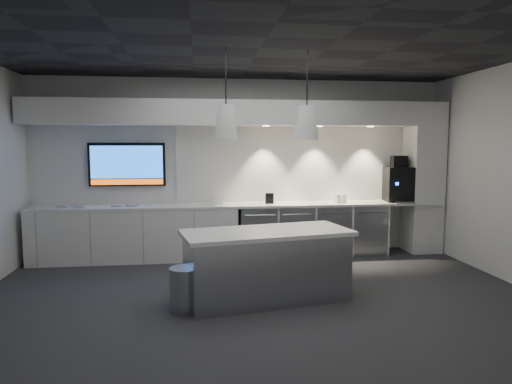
{
  "coord_description": "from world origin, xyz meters",
  "views": [
    {
      "loc": [
        -0.73,
        -5.36,
        1.9
      ],
      "look_at": [
        0.09,
        1.1,
        1.21
      ],
      "focal_mm": 32.0,
      "sensor_mm": 36.0,
      "label": 1
    }
  ],
  "objects": [
    {
      "name": "floor",
      "position": [
        0.0,
        0.0,
        0.0
      ],
      "size": [
        7.0,
        7.0,
        0.0
      ],
      "primitive_type": "plane",
      "color": "#2F2F32",
      "rests_on": "ground"
    },
    {
      "name": "ceiling",
      "position": [
        0.0,
        0.0,
        3.0
      ],
      "size": [
        7.0,
        7.0,
        0.0
      ],
      "primitive_type": "plane",
      "rotation": [
        3.14,
        0.0,
        0.0
      ],
      "color": "black",
      "rests_on": "wall_back"
    },
    {
      "name": "wall_back",
      "position": [
        0.0,
        2.5,
        1.5
      ],
      "size": [
        7.0,
        0.0,
        7.0
      ],
      "primitive_type": "plane",
      "rotation": [
        1.57,
        0.0,
        0.0
      ],
      "color": "silver",
      "rests_on": "floor"
    },
    {
      "name": "wall_front",
      "position": [
        0.0,
        -2.5,
        1.5
      ],
      "size": [
        7.0,
        0.0,
        7.0
      ],
      "primitive_type": "plane",
      "rotation": [
        -1.57,
        0.0,
        0.0
      ],
      "color": "silver",
      "rests_on": "floor"
    },
    {
      "name": "back_counter",
      "position": [
        0.0,
        2.17,
        0.88
      ],
      "size": [
        6.8,
        0.65,
        0.04
      ],
      "primitive_type": "cube",
      "color": "white",
      "rests_on": "left_base_cabinets"
    },
    {
      "name": "left_base_cabinets",
      "position": [
        -1.75,
        2.17,
        0.43
      ],
      "size": [
        3.3,
        0.63,
        0.86
      ],
      "primitive_type": "cube",
      "color": "white",
      "rests_on": "floor"
    },
    {
      "name": "fridge_unit_a",
      "position": [
        0.25,
        2.17,
        0.42
      ],
      "size": [
        0.6,
        0.61,
        0.85
      ],
      "primitive_type": "cube",
      "color": "#909398",
      "rests_on": "floor"
    },
    {
      "name": "fridge_unit_b",
      "position": [
        0.88,
        2.17,
        0.42
      ],
      "size": [
        0.6,
        0.61,
        0.85
      ],
      "primitive_type": "cube",
      "color": "#909398",
      "rests_on": "floor"
    },
    {
      "name": "fridge_unit_c",
      "position": [
        1.51,
        2.17,
        0.42
      ],
      "size": [
        0.6,
        0.61,
        0.85
      ],
      "primitive_type": "cube",
      "color": "#909398",
      "rests_on": "floor"
    },
    {
      "name": "fridge_unit_d",
      "position": [
        2.14,
        2.17,
        0.42
      ],
      "size": [
        0.6,
        0.61,
        0.85
      ],
      "primitive_type": "cube",
      "color": "#909398",
      "rests_on": "floor"
    },
    {
      "name": "backsplash",
      "position": [
        1.2,
        2.48,
        1.55
      ],
      "size": [
        4.6,
        0.03,
        1.3
      ],
      "primitive_type": "cube",
      "color": "white",
      "rests_on": "wall_back"
    },
    {
      "name": "soffit",
      "position": [
        0.0,
        2.2,
        2.4
      ],
      "size": [
        6.9,
        0.6,
        0.4
      ],
      "primitive_type": "cube",
      "color": "white",
      "rests_on": "wall_back"
    },
    {
      "name": "column",
      "position": [
        3.2,
        2.2,
        1.3
      ],
      "size": [
        0.55,
        0.55,
        2.6
      ],
      "primitive_type": "cube",
      "color": "white",
      "rests_on": "floor"
    },
    {
      "name": "wall_tv",
      "position": [
        -1.9,
        2.45,
        1.56
      ],
      "size": [
        1.25,
        0.07,
        0.72
      ],
      "color": "black",
      "rests_on": "wall_back"
    },
    {
      "name": "island",
      "position": [
        0.08,
        0.02,
        0.43
      ],
      "size": [
        2.15,
        1.23,
        0.86
      ],
      "rotation": [
        0.0,
        0.0,
        0.19
      ],
      "color": "#909398",
      "rests_on": "floor"
    },
    {
      "name": "bin",
      "position": [
        -0.9,
        -0.23,
        0.25
      ],
      "size": [
        0.42,
        0.42,
        0.5
      ],
      "primitive_type": "cylinder",
      "rotation": [
        0.0,
        0.0,
        -0.22
      ],
      "color": "#909398",
      "rests_on": "floor"
    },
    {
      "name": "coffee_machine",
      "position": [
        2.74,
        2.2,
        1.23
      ],
      "size": [
        0.5,
        0.66,
        0.8
      ],
      "rotation": [
        0.0,
        0.0,
        -0.14
      ],
      "color": "black",
      "rests_on": "back_counter"
    },
    {
      "name": "sign_black",
      "position": [
        0.45,
        2.14,
        0.99
      ],
      "size": [
        0.14,
        0.03,
        0.18
      ],
      "primitive_type": "cube",
      "rotation": [
        0.0,
        0.0,
        -0.05
      ],
      "color": "black",
      "rests_on": "back_counter"
    },
    {
      "name": "sign_white",
      "position": [
        -0.42,
        2.14,
        0.97
      ],
      "size": [
        0.18,
        0.05,
        0.14
      ],
      "primitive_type": "cube",
      "rotation": [
        0.0,
        0.0,
        0.19
      ],
      "color": "white",
      "rests_on": "back_counter"
    },
    {
      "name": "cup_cluster",
      "position": [
        1.67,
        2.1,
        0.97
      ],
      "size": [
        0.17,
        0.17,
        0.15
      ],
      "primitive_type": null,
      "color": "white",
      "rests_on": "back_counter"
    },
    {
      "name": "tray_a",
      "position": [
        -2.85,
        2.16,
        0.91
      ],
      "size": [
        0.2,
        0.2,
        0.02
      ],
      "primitive_type": "cube",
      "rotation": [
        0.0,
        0.0,
        -0.3
      ],
      "color": "#A7A7A7",
      "rests_on": "back_counter"
    },
    {
      "name": "tray_b",
      "position": [
        -2.6,
        2.13,
        0.91
      ],
      "size": [
        0.19,
        0.19,
        0.02
      ],
      "primitive_type": "cube",
      "rotation": [
        0.0,
        0.0,
        -0.2
      ],
      "color": "#A7A7A7",
      "rests_on": "back_counter"
    },
    {
      "name": "tray_c",
      "position": [
        -2.02,
        2.13,
        0.91
      ],
      "size": [
        0.17,
        0.17,
        0.02
      ],
      "primitive_type": "cube",
      "rotation": [
        0.0,
        0.0,
        -0.07
      ],
      "color": "#A7A7A7",
      "rests_on": "back_counter"
    },
    {
      "name": "tray_d",
      "position": [
        -1.78,
        2.11,
        0.91
      ],
      "size": [
        0.2,
        0.2,
        0.02
      ],
      "primitive_type": "cube",
      "rotation": [
        0.0,
        0.0,
        -0.33
      ],
      "color": "#A7A7A7",
      "rests_on": "back_counter"
    },
    {
      "name": "pendant_left",
      "position": [
        -0.4,
        0.02,
        2.15
      ],
      "size": [
        0.28,
        0.28,
        1.1
      ],
      "color": "white",
      "rests_on": "ceiling"
    },
    {
      "name": "pendant_right",
      "position": [
        0.57,
        0.02,
        2.15
      ],
      "size": [
        0.28,
        0.28,
        1.1
      ],
      "color": "white",
      "rests_on": "ceiling"
    }
  ]
}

